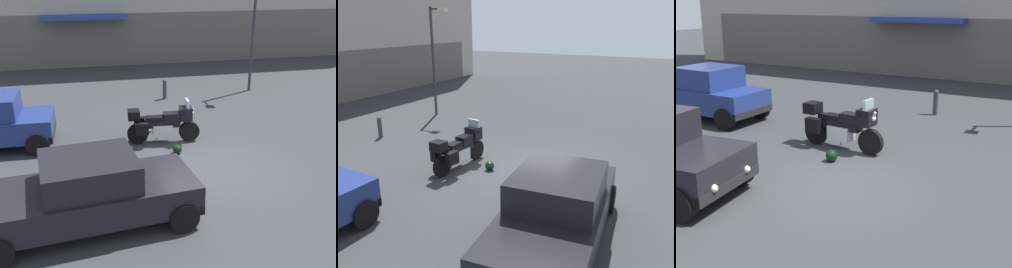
{
  "view_description": "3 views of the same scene",
  "coord_description": "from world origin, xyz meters",
  "views": [
    {
      "loc": [
        -3.26,
        -9.46,
        5.09
      ],
      "look_at": [
        -1.04,
        0.63,
        0.88
      ],
      "focal_mm": 43.89,
      "sensor_mm": 36.0,
      "label": 1
    },
    {
      "loc": [
        -9.22,
        -3.98,
        4.27
      ],
      "look_at": [
        0.09,
        1.04,
        0.98
      ],
      "focal_mm": 38.22,
      "sensor_mm": 36.0,
      "label": 2
    },
    {
      "loc": [
        4.29,
        -7.2,
        3.62
      ],
      "look_at": [
        0.06,
        0.54,
        0.95
      ],
      "focal_mm": 47.67,
      "sensor_mm": 36.0,
      "label": 3
    }
  ],
  "objects": [
    {
      "name": "ground_plane",
      "position": [
        0.0,
        0.0,
        0.0
      ],
      "size": [
        80.0,
        80.0,
        0.0
      ],
      "primitive_type": "plane",
      "color": "#2D3033"
    },
    {
      "name": "car_sedan_far",
      "position": [
        -3.27,
        -1.9,
        0.78
      ],
      "size": [
        4.7,
        2.35,
        1.56
      ],
      "rotation": [
        0.0,
        0.0,
        0.11
      ],
      "color": "black",
      "rests_on": "ground"
    },
    {
      "name": "streetlamp_curbside",
      "position": [
        4.06,
        6.9,
        3.01
      ],
      "size": [
        0.28,
        0.94,
        4.97
      ],
      "color": "#2D2D33",
      "rests_on": "ground"
    },
    {
      "name": "bollard_curbside",
      "position": [
        0.13,
        6.61,
        0.44
      ],
      "size": [
        0.16,
        0.16,
        0.83
      ],
      "color": "#333338",
      "rests_on": "ground"
    },
    {
      "name": "motorcycle",
      "position": [
        -0.9,
        2.14,
        0.62
      ],
      "size": [
        2.26,
        0.8,
        1.36
      ],
      "rotation": [
        0.0,
        0.0,
        -0.08
      ],
      "color": "black",
      "rests_on": "ground"
    },
    {
      "name": "helmet",
      "position": [
        -0.63,
        1.21,
        0.14
      ],
      "size": [
        0.28,
        0.28,
        0.28
      ],
      "primitive_type": "sphere",
      "color": "black",
      "rests_on": "ground"
    }
  ]
}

